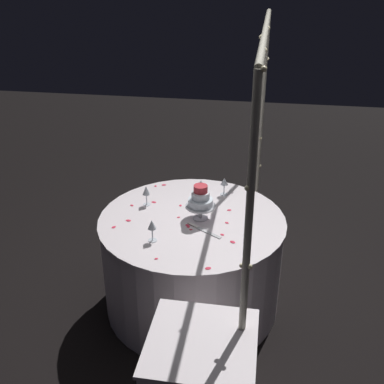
% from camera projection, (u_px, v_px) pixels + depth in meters
% --- Properties ---
extents(ground_plane, '(12.00, 12.00, 0.00)m').
position_uv_depth(ground_plane, '(192.00, 302.00, 3.71)').
color(ground_plane, black).
extents(decorative_arch, '(2.30, 0.06, 2.11)m').
position_uv_depth(decorative_arch, '(258.00, 140.00, 3.01)').
color(decorative_arch, '#B7B29E').
rests_on(decorative_arch, ground).
extents(main_table, '(1.37, 1.37, 0.77)m').
position_uv_depth(main_table, '(192.00, 262.00, 3.54)').
color(main_table, white).
rests_on(main_table, ground).
extents(tiered_cake, '(0.22, 0.22, 0.27)m').
position_uv_depth(tiered_cake, '(201.00, 200.00, 3.30)').
color(tiered_cake, silver).
rests_on(tiered_cake, main_table).
extents(wine_glass_0, '(0.06, 0.06, 0.15)m').
position_uv_depth(wine_glass_0, '(224.00, 183.00, 3.66)').
color(wine_glass_0, silver).
rests_on(wine_glass_0, main_table).
extents(wine_glass_1, '(0.06, 0.06, 0.15)m').
position_uv_depth(wine_glass_1, '(201.00, 184.00, 3.62)').
color(wine_glass_1, silver).
rests_on(wine_glass_1, main_table).
extents(wine_glass_2, '(0.06, 0.06, 0.16)m').
position_uv_depth(wine_glass_2, '(146.00, 191.00, 3.51)').
color(wine_glass_2, silver).
rests_on(wine_glass_2, main_table).
extents(wine_glass_3, '(0.06, 0.06, 0.16)m').
position_uv_depth(wine_glass_3, '(152.00, 226.00, 3.05)').
color(wine_glass_3, silver).
rests_on(wine_glass_3, main_table).
extents(cake_knife, '(0.18, 0.26, 0.01)m').
position_uv_depth(cake_knife, '(202.00, 230.00, 3.22)').
color(cake_knife, silver).
rests_on(cake_knife, main_table).
extents(rose_petal_0, '(0.03, 0.04, 0.00)m').
position_uv_depth(rose_petal_0, '(187.00, 225.00, 3.28)').
color(rose_petal_0, '#E02D47').
rests_on(rose_petal_0, main_table).
extents(rose_petal_1, '(0.04, 0.05, 0.00)m').
position_uv_depth(rose_petal_1, '(233.00, 242.00, 3.08)').
color(rose_petal_1, '#E02D47').
rests_on(rose_petal_1, main_table).
extents(rose_petal_2, '(0.03, 0.03, 0.00)m').
position_uv_depth(rose_petal_2, '(156.00, 186.00, 3.85)').
color(rose_petal_2, '#E02D47').
rests_on(rose_petal_2, main_table).
extents(rose_petal_3, '(0.03, 0.04, 0.00)m').
position_uv_depth(rose_petal_3, '(132.00, 205.00, 3.54)').
color(rose_petal_3, '#E02D47').
rests_on(rose_petal_3, main_table).
extents(rose_petal_4, '(0.04, 0.04, 0.00)m').
position_uv_depth(rose_petal_4, '(114.00, 227.00, 3.25)').
color(rose_petal_4, '#E02D47').
rests_on(rose_petal_4, main_table).
extents(rose_petal_5, '(0.03, 0.04, 0.00)m').
position_uv_depth(rose_petal_5, '(164.00, 185.00, 3.87)').
color(rose_petal_5, '#E02D47').
rests_on(rose_petal_5, main_table).
extents(rose_petal_6, '(0.03, 0.02, 0.00)m').
position_uv_depth(rose_petal_6, '(180.00, 205.00, 3.54)').
color(rose_petal_6, '#E02D47').
rests_on(rose_petal_6, main_table).
extents(rose_petal_7, '(0.04, 0.03, 0.00)m').
position_uv_depth(rose_petal_7, '(188.00, 227.00, 3.26)').
color(rose_petal_7, '#E02D47').
rests_on(rose_petal_7, main_table).
extents(rose_petal_8, '(0.03, 0.04, 0.00)m').
position_uv_depth(rose_petal_8, '(222.00, 235.00, 3.16)').
color(rose_petal_8, '#E02D47').
rests_on(rose_petal_8, main_table).
extents(rose_petal_9, '(0.03, 0.04, 0.00)m').
position_uv_depth(rose_petal_9, '(227.00, 223.00, 3.31)').
color(rose_petal_9, '#E02D47').
rests_on(rose_petal_9, main_table).
extents(rose_petal_10, '(0.04, 0.04, 0.00)m').
position_uv_depth(rose_petal_10, '(154.00, 202.00, 3.59)').
color(rose_petal_10, '#E02D47').
rests_on(rose_petal_10, main_table).
extents(rose_petal_11, '(0.03, 0.04, 0.00)m').
position_uv_depth(rose_petal_11, '(229.00, 210.00, 3.47)').
color(rose_petal_11, '#E02D47').
rests_on(rose_petal_11, main_table).
extents(rose_petal_12, '(0.04, 0.05, 0.00)m').
position_uv_depth(rose_petal_12, '(208.00, 268.00, 2.82)').
color(rose_petal_12, '#E02D47').
rests_on(rose_petal_12, main_table).
extents(rose_petal_13, '(0.02, 0.03, 0.00)m').
position_uv_depth(rose_petal_13, '(191.00, 229.00, 3.22)').
color(rose_petal_13, '#E02D47').
rests_on(rose_petal_13, main_table).
extents(rose_petal_14, '(0.04, 0.04, 0.00)m').
position_uv_depth(rose_petal_14, '(195.00, 206.00, 3.54)').
color(rose_petal_14, '#E02D47').
rests_on(rose_petal_14, main_table).
extents(rose_petal_15, '(0.03, 0.03, 0.00)m').
position_uv_depth(rose_petal_15, '(179.00, 217.00, 3.38)').
color(rose_petal_15, '#E02D47').
rests_on(rose_petal_15, main_table).
extents(rose_petal_16, '(0.03, 0.03, 0.00)m').
position_uv_depth(rose_petal_16, '(205.00, 187.00, 3.84)').
color(rose_petal_16, '#E02D47').
rests_on(rose_petal_16, main_table).
extents(rose_petal_17, '(0.03, 0.04, 0.00)m').
position_uv_depth(rose_petal_17, '(128.00, 220.00, 3.34)').
color(rose_petal_17, '#E02D47').
rests_on(rose_petal_17, main_table).
extents(rose_petal_18, '(0.03, 0.03, 0.00)m').
position_uv_depth(rose_petal_18, '(156.00, 259.00, 2.91)').
color(rose_petal_18, '#E02D47').
rests_on(rose_petal_18, main_table).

